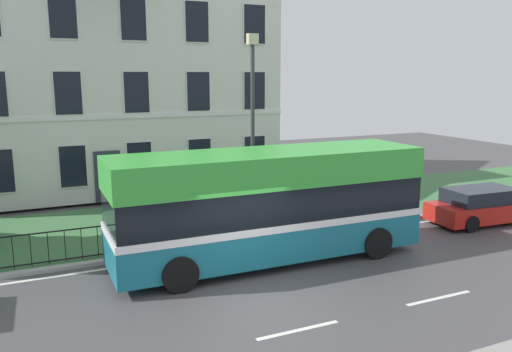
{
  "coord_description": "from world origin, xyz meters",
  "views": [
    {
      "loc": [
        -5.11,
        -10.86,
        5.46
      ],
      "look_at": [
        2.23,
        5.35,
        1.97
      ],
      "focal_mm": 36.18,
      "sensor_mm": 36.0,
      "label": 1
    }
  ],
  "objects_px": {
    "parked_hatchback_01": "(484,206)",
    "street_lamp_post": "(253,119)",
    "georgian_townhouse": "(87,64)",
    "single_decker_bus": "(269,204)"
  },
  "relations": [
    {
      "from": "single_decker_bus",
      "to": "street_lamp_post",
      "type": "xyz_separation_m",
      "value": [
        0.84,
        3.07,
        2.23
      ]
    },
    {
      "from": "georgian_townhouse",
      "to": "parked_hatchback_01",
      "type": "relative_size",
      "value": 3.76
    },
    {
      "from": "street_lamp_post",
      "to": "georgian_townhouse",
      "type": "bearing_deg",
      "value": 111.15
    },
    {
      "from": "parked_hatchback_01",
      "to": "street_lamp_post",
      "type": "bearing_deg",
      "value": 164.5
    },
    {
      "from": "georgian_townhouse",
      "to": "street_lamp_post",
      "type": "distance_m",
      "value": 11.66
    },
    {
      "from": "single_decker_bus",
      "to": "parked_hatchback_01",
      "type": "height_order",
      "value": "single_decker_bus"
    },
    {
      "from": "georgian_townhouse",
      "to": "single_decker_bus",
      "type": "height_order",
      "value": "georgian_townhouse"
    },
    {
      "from": "georgian_townhouse",
      "to": "single_decker_bus",
      "type": "relative_size",
      "value": 1.79
    },
    {
      "from": "single_decker_bus",
      "to": "parked_hatchback_01",
      "type": "distance_m",
      "value": 9.16
    },
    {
      "from": "single_decker_bus",
      "to": "parked_hatchback_01",
      "type": "relative_size",
      "value": 2.1
    }
  ]
}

